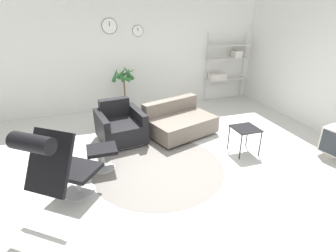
% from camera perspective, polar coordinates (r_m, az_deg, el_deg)
% --- Properties ---
extents(ground_plane, '(12.00, 12.00, 0.00)m').
position_cam_1_polar(ground_plane, '(4.73, -0.03, -6.79)').
color(ground_plane, silver).
extents(wall_back, '(12.00, 0.09, 2.80)m').
position_cam_1_polar(wall_back, '(6.90, -7.73, 15.28)').
color(wall_back, silver).
rests_on(wall_back, ground_plane).
extents(wall_right, '(0.06, 12.00, 2.80)m').
position_cam_1_polar(wall_right, '(6.19, 32.73, 10.81)').
color(wall_right, silver).
rests_on(wall_right, ground_plane).
extents(round_rug, '(2.18, 2.18, 0.01)m').
position_cam_1_polar(round_rug, '(4.44, -2.09, -8.97)').
color(round_rug, slate).
rests_on(round_rug, ground_plane).
extents(lounge_chair, '(1.01, 1.09, 1.20)m').
position_cam_1_polar(lounge_chair, '(3.53, -23.32, -7.14)').
color(lounge_chair, '#BCBCC1').
rests_on(lounge_chair, ground_plane).
extents(ottoman, '(0.47, 0.40, 0.39)m').
position_cam_1_polar(ottoman, '(4.39, -14.12, -5.81)').
color(ottoman, '#BCBCC1').
rests_on(ottoman, ground_plane).
extents(armchair_red, '(0.96, 1.00, 0.79)m').
position_cam_1_polar(armchair_red, '(5.27, -10.38, -0.23)').
color(armchair_red, silver).
rests_on(armchair_red, ground_plane).
extents(couch_low, '(1.55, 1.28, 0.68)m').
position_cam_1_polar(couch_low, '(5.51, 2.46, 0.76)').
color(couch_low, black).
rests_on(couch_low, ground_plane).
extents(side_table, '(0.44, 0.44, 0.49)m').
position_cam_1_polar(side_table, '(4.89, 16.49, -0.96)').
color(side_table, black).
rests_on(side_table, ground_plane).
extents(potted_plant, '(0.65, 0.63, 1.26)m').
position_cam_1_polar(potted_plant, '(6.62, -9.45, 8.06)').
color(potted_plant, '#333338').
rests_on(potted_plant, ground_plane).
extents(shelf_unit, '(1.23, 0.28, 1.87)m').
position_cam_1_polar(shelf_unit, '(7.67, 12.45, 12.77)').
color(shelf_unit, '#BCBCC1').
rests_on(shelf_unit, ground_plane).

